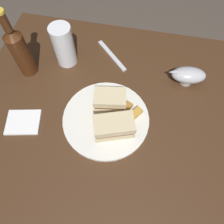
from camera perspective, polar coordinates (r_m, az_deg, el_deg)
name	(u,v)px	position (r m, az deg, el deg)	size (l,w,h in m)	color
ground_plane	(115,166)	(1.45, 0.82, -14.13)	(6.00, 6.00, 0.00)	#4C4238
dining_table	(116,148)	(1.09, 1.08, -9.46)	(1.04, 0.83, 0.76)	#422816
plate	(106,119)	(0.71, -1.63, -1.85)	(0.29, 0.29, 0.01)	silver
sandwich_half_left	(114,127)	(0.66, 0.51, -3.91)	(0.14, 0.10, 0.06)	beige
sandwich_half_right	(110,100)	(0.70, -0.54, 3.13)	(0.11, 0.08, 0.06)	beige
potato_wedge_front	(135,114)	(0.71, 6.06, -0.58)	(0.06, 0.02, 0.02)	gold
potato_wedge_middle	(117,121)	(0.70, 1.43, -2.32)	(0.05, 0.02, 0.02)	gold
potato_wedge_back	(126,110)	(0.71, 3.67, 0.65)	(0.06, 0.02, 0.02)	#AD702D
potato_wedge_left_edge	(126,125)	(0.69, 3.79, -3.38)	(0.05, 0.02, 0.02)	#AD702D
pint_glass	(64,48)	(0.83, -12.60, 16.35)	(0.08, 0.08, 0.16)	white
gravy_boat	(188,75)	(0.81, 19.61, 9.26)	(0.14, 0.08, 0.07)	#B7B7BC
cider_bottle	(20,51)	(0.82, -23.35, 14.71)	(0.06, 0.06, 0.26)	#47230F
napkin	(23,122)	(0.77, -22.58, -2.51)	(0.11, 0.09, 0.01)	white
fork	(112,56)	(0.87, -0.05, 14.83)	(0.18, 0.02, 0.01)	silver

